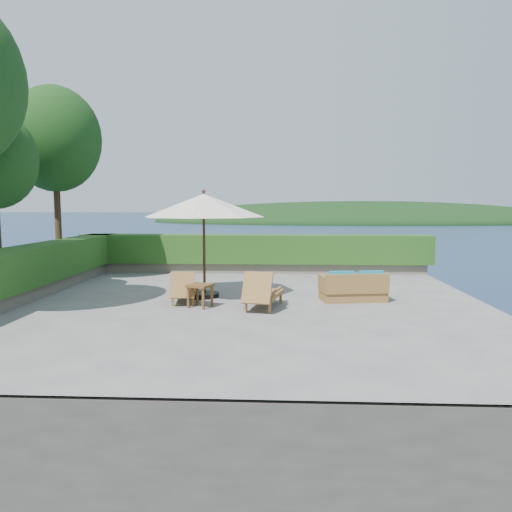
{
  "coord_description": "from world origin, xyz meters",
  "views": [
    {
      "loc": [
        0.95,
        -12.02,
        2.45
      ],
      "look_at": [
        0.3,
        0.8,
        1.1
      ],
      "focal_mm": 35.0,
      "sensor_mm": 36.0,
      "label": 1
    }
  ],
  "objects_px": {
    "patio_umbrella": "(204,206)",
    "side_table": "(200,288)",
    "lounge_right": "(263,292)",
    "lounge_left": "(184,289)",
    "wicker_loveseat": "(353,289)"
  },
  "relations": [
    {
      "from": "lounge_right",
      "to": "wicker_loveseat",
      "type": "bearing_deg",
      "value": 36.79
    },
    {
      "from": "side_table",
      "to": "lounge_left",
      "type": "bearing_deg",
      "value": 132.3
    },
    {
      "from": "patio_umbrella",
      "to": "side_table",
      "type": "xyz_separation_m",
      "value": [
        0.09,
        -1.28,
        -1.92
      ]
    },
    {
      "from": "wicker_loveseat",
      "to": "lounge_left",
      "type": "bearing_deg",
      "value": 176.58
    },
    {
      "from": "lounge_right",
      "to": "lounge_left",
      "type": "bearing_deg",
      "value": 173.7
    },
    {
      "from": "lounge_right",
      "to": "side_table",
      "type": "relative_size",
      "value": 2.53
    },
    {
      "from": "patio_umbrella",
      "to": "side_table",
      "type": "relative_size",
      "value": 4.9
    },
    {
      "from": "lounge_left",
      "to": "lounge_right",
      "type": "xyz_separation_m",
      "value": [
        1.98,
        -0.64,
        0.05
      ]
    },
    {
      "from": "lounge_left",
      "to": "side_table",
      "type": "xyz_separation_m",
      "value": [
        0.5,
        -0.55,
        0.11
      ]
    },
    {
      "from": "lounge_left",
      "to": "side_table",
      "type": "relative_size",
      "value": 2.19
    },
    {
      "from": "lounge_right",
      "to": "side_table",
      "type": "distance_m",
      "value": 1.49
    },
    {
      "from": "side_table",
      "to": "wicker_loveseat",
      "type": "height_order",
      "value": "wicker_loveseat"
    },
    {
      "from": "side_table",
      "to": "lounge_right",
      "type": "bearing_deg",
      "value": -3.58
    },
    {
      "from": "lounge_right",
      "to": "wicker_loveseat",
      "type": "distance_m",
      "value": 2.5
    },
    {
      "from": "lounge_left",
      "to": "wicker_loveseat",
      "type": "relative_size",
      "value": 0.85
    }
  ]
}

